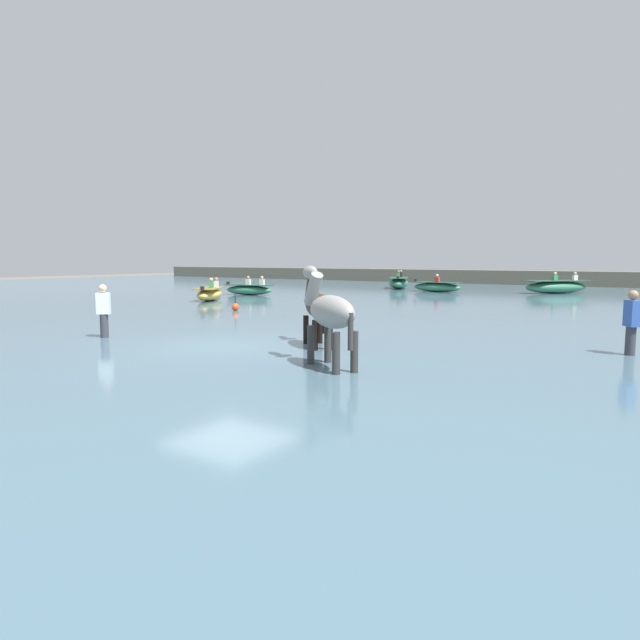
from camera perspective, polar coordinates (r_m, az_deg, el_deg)
name	(u,v)px	position (r m, az deg, el deg)	size (l,w,h in m)	color
ground_plane	(229,358)	(12.81, -9.37, -3.94)	(120.00, 120.00, 0.00)	#666051
water_surface	(411,315)	(21.15, 9.42, 0.51)	(90.00, 90.00, 0.28)	#476675
horse_lead_dark_bay	(317,307)	(12.49, -0.34, 1.34)	(1.55, 1.49, 1.99)	#382319
horse_trailing_grey	(330,314)	(10.03, 1.01, 0.60)	(1.85, 1.31, 2.14)	gray
boat_near_port	(437,287)	(33.82, 12.02, 3.37)	(3.15, 1.35, 1.07)	#337556
boat_distant_east	(249,290)	(30.57, -7.37, 3.15)	(2.91, 1.42, 1.05)	#337556
boat_far_offshore	(556,287)	(34.55, 23.28, 3.18)	(3.60, 3.90, 1.22)	#337556
boat_mid_outer	(399,283)	(37.33, 8.15, 3.83)	(2.50, 3.60, 1.21)	#337556
boat_near_starboard	(210,294)	(26.86, -11.35, 2.67)	(2.30, 2.90, 1.08)	gold
person_onlooker_right	(104,315)	(14.92, -21.48, 0.53)	(0.37, 0.36, 1.63)	#383842
person_onlooker_left	(631,327)	(13.05, 29.53, -0.64)	(0.35, 0.38, 1.63)	#383842
channel_buoy	(235,307)	(21.39, -8.76, 1.37)	(0.29, 0.29, 0.66)	#E54C1E
far_shoreline	(549,280)	(45.07, 22.66, 3.86)	(80.00, 2.40, 1.36)	#605B4C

